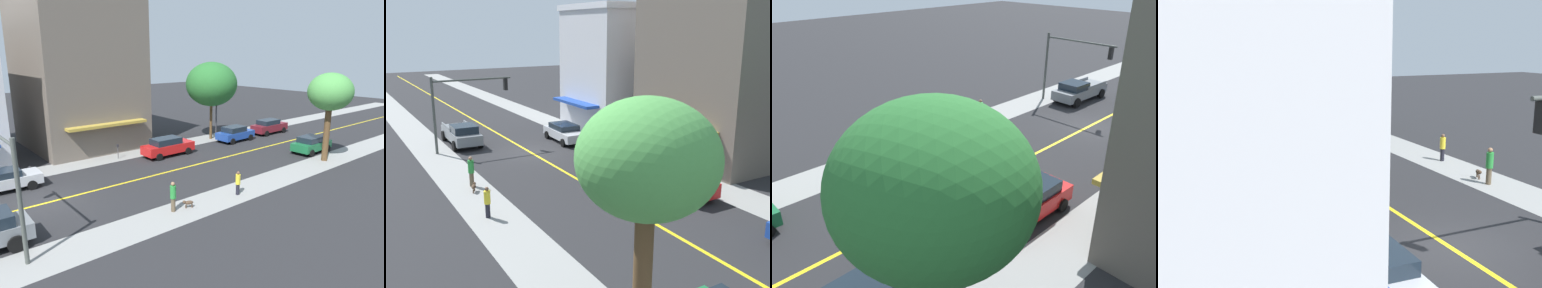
{
  "view_description": "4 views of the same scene",
  "coord_description": "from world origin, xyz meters",
  "views": [
    {
      "loc": [
        21.37,
        -6.31,
        8.9
      ],
      "look_at": [
        -0.1,
        11.72,
        1.8
      ],
      "focal_mm": 33.51,
      "sensor_mm": 36.0,
      "label": 1
    },
    {
      "loc": [
        12.84,
        29.54,
        8.98
      ],
      "look_at": [
        0.54,
        8.23,
        2.53
      ],
      "focal_mm": 41.45,
      "sensor_mm": 36.0,
      "label": 2
    },
    {
      "loc": [
        -12.63,
        24.58,
        10.89
      ],
      "look_at": [
        0.83,
        11.75,
        2.13
      ],
      "focal_mm": 36.37,
      "sensor_mm": 36.0,
      "label": 3
    },
    {
      "loc": [
        -9.19,
        -12.21,
        6.76
      ],
      "look_at": [
        -0.39,
        7.32,
        2.13
      ],
      "focal_mm": 44.71,
      "sensor_mm": 36.0,
      "label": 4
    }
  ],
  "objects": [
    {
      "name": "street_tree_right_corner",
      "position": [
        6.11,
        21.32,
        5.76
      ],
      "size": [
        3.65,
        3.65,
        7.41
      ],
      "color": "brown",
      "rests_on": "ground"
    },
    {
      "name": "traffic_light_mast",
      "position": [
        4.11,
        -2.89,
        3.92
      ],
      "size": [
        6.03,
        0.32,
        5.64
      ],
      "rotation": [
        0.0,
        0.0,
        3.14
      ],
      "color": "#474C47",
      "rests_on": "ground"
    },
    {
      "name": "small_dog",
      "position": [
        6.16,
        6.17,
        0.33
      ],
      "size": [
        0.44,
        0.65,
        0.5
      ],
      "rotation": [
        0.0,
        0.0,
        4.28
      ],
      "color": "#4C3828",
      "rests_on": "ground"
    },
    {
      "name": "ground_plane",
      "position": [
        0.0,
        0.0,
        0.0
      ],
      "size": [
        140.0,
        140.0,
        0.0
      ],
      "primitive_type": "plane",
      "color": "#262628"
    },
    {
      "name": "grey_pickup_truck",
      "position": [
        3.77,
        -4.65,
        0.88
      ],
      "size": [
        2.38,
        5.59,
        1.73
      ],
      "rotation": [
        0.0,
        0.0,
        1.54
      ],
      "color": "slate",
      "rests_on": "ground"
    },
    {
      "name": "parking_meter",
      "position": [
        -5.73,
        8.03,
        0.84
      ],
      "size": [
        0.12,
        0.18,
        1.27
      ],
      "color": "#4C4C51",
      "rests_on": "ground"
    },
    {
      "name": "pedestrian_green_shirt",
      "position": [
        5.97,
        5.2,
        0.96
      ],
      "size": [
        0.35,
        0.35,
        1.81
      ],
      "rotation": [
        0.0,
        0.0,
        4.08
      ],
      "color": "brown",
      "rests_on": "ground"
    },
    {
      "name": "road_centerline_stripe",
      "position": [
        0.0,
        0.0,
        0.0
      ],
      "size": [
        0.2,
        126.0,
        0.0
      ],
      "primitive_type": "cube",
      "color": "yellow",
      "rests_on": "ground"
    },
    {
      "name": "silver_sedan_left_curb",
      "position": [
        -3.85,
        -1.52,
        0.76
      ],
      "size": [
        2.23,
        4.65,
        1.42
      ],
      "rotation": [
        0.0,
        0.0,
        1.54
      ],
      "color": "#B7BABF",
      "rests_on": "ground"
    },
    {
      "name": "tan_rowhouse",
      "position": [
        -12.77,
        -4.05,
        5.52
      ],
      "size": [
        13.25,
        8.26,
        11.02
      ],
      "rotation": [
        0.0,
        0.0,
        -1.57
      ],
      "color": "silver",
      "rests_on": "ground"
    },
    {
      "name": "fire_hydrant",
      "position": [
        -5.75,
        0.73,
        0.4
      ],
      "size": [
        0.44,
        0.24,
        0.81
      ],
      "color": "red",
      "rests_on": "ground"
    },
    {
      "name": "pedestrian_yellow_shirt",
      "position": [
        6.62,
        9.95,
        0.84
      ],
      "size": [
        0.32,
        0.32,
        1.58
      ],
      "rotation": [
        0.0,
        0.0,
        1.05
      ],
      "color": "black",
      "rests_on": "ground"
    },
    {
      "name": "corner_shop_building",
      "position": [
        -12.78,
        7.82,
        7.29
      ],
      "size": [
        12.02,
        10.0,
        14.55
      ],
      "rotation": [
        0.0,
        0.0,
        -1.57
      ],
      "color": "#665B51",
      "rests_on": "ground"
    },
    {
      "name": "sidewalk_right",
      "position": [
        6.33,
        0.0,
        0.0
      ],
      "size": [
        2.77,
        126.0,
        0.01
      ],
      "primitive_type": "cube",
      "color": "gray",
      "rests_on": "ground"
    },
    {
      "name": "red_sedan_left_curb",
      "position": [
        -3.74,
        11.93,
        0.85
      ],
      "size": [
        1.96,
        4.79,
        1.65
      ],
      "rotation": [
        0.0,
        0.0,
        1.57
      ],
      "color": "red",
      "rests_on": "ground"
    },
    {
      "name": "sidewalk_left",
      "position": [
        -6.33,
        0.0,
        0.0
      ],
      "size": [
        2.77,
        126.0,
        0.01
      ],
      "primitive_type": "cube",
      "color": "gray",
      "rests_on": "ground"
    }
  ]
}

